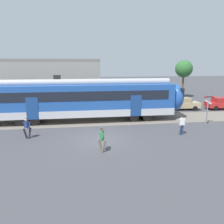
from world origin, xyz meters
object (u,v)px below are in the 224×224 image
parked_car_red (222,103)px  pedestrian_green (102,138)px  crossing_signal (208,104)px  pedestrian_navy (27,127)px  parked_car_tan (183,104)px  pedestrian_white (182,124)px

parked_car_red → pedestrian_green: bearing=-144.8°
pedestrian_green → crossing_signal: crossing_signal is taller
pedestrian_navy → crossing_signal: 16.44m
parked_car_tan → parked_car_red: same height
pedestrian_green → pedestrian_white: same height
pedestrian_green → pedestrian_navy: bearing=148.1°
pedestrian_white → parked_car_tan: 10.64m
pedestrian_navy → parked_car_red: pedestrian_navy is taller
pedestrian_navy → crossing_signal: size_ratio=0.56×
pedestrian_navy → crossing_signal: crossing_signal is taller
pedestrian_white → parked_car_tan: (4.71, 9.55, -0.18)m
pedestrian_navy → pedestrian_green: same height
pedestrian_navy → parked_car_red: (22.37, 8.30, -0.18)m
pedestrian_navy → pedestrian_green: bearing=-31.9°
pedestrian_white → parked_car_red: size_ratio=0.41×
pedestrian_white → parked_car_red: (9.80, 9.13, -0.18)m
parked_car_tan → pedestrian_green: bearing=-133.6°
parked_car_red → crossing_signal: size_ratio=1.35×
parked_car_tan → crossing_signal: size_ratio=1.36×
pedestrian_white → pedestrian_navy: bearing=176.2°
pedestrian_green → parked_car_red: size_ratio=0.41×
parked_car_red → pedestrian_navy: bearing=-159.6°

